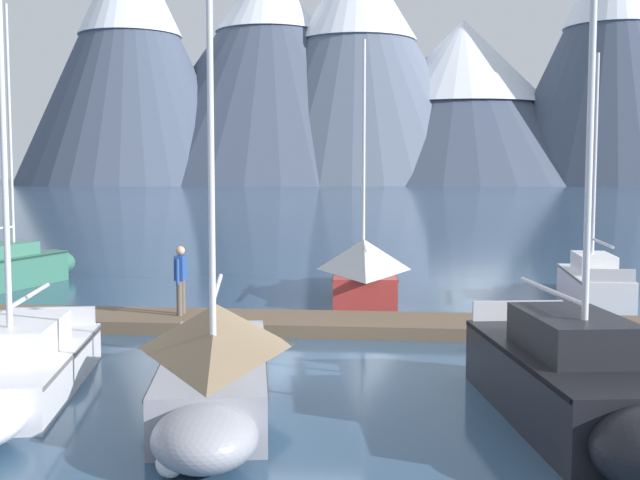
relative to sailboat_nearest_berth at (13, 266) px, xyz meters
name	(u,v)px	position (x,y,z in m)	size (l,w,h in m)	color
ground_plane	(297,371)	(10.67, -10.88, -0.63)	(700.00, 700.00, 0.00)	#2D4C6B
mountain_west_summit	(131,51)	(-55.03, 190.96, 35.49)	(62.53, 62.53, 69.20)	#424C60
mountain_central_massif	(269,69)	(-19.70, 208.22, 32.35)	(89.36, 89.36, 64.39)	#424C60
mountain_shoulder_ridge	(357,59)	(5.79, 206.46, 34.73)	(79.90, 79.90, 67.95)	slate
mountain_east_summit	(463,97)	(36.05, 209.87, 24.22)	(89.29, 89.29, 46.69)	#424C60
mountain_rear_spur	(612,50)	(73.97, 196.80, 35.29)	(62.14, 62.14, 69.15)	#424C60
dock	(314,324)	(10.67, -6.88, -0.48)	(24.23, 2.92, 0.30)	brown
sailboat_nearest_berth	(13,266)	(0.00, 0.00, 0.00)	(3.07, 6.00, 9.26)	#336B56
sailboat_mid_dock_port	(13,372)	(6.17, -13.23, -0.13)	(2.77, 6.54, 7.26)	silver
sailboat_mid_dock_starboard	(215,360)	(9.57, -13.22, 0.12)	(2.60, 6.77, 7.84)	#93939E
sailboat_far_berth	(364,268)	(11.75, -1.51, 0.22)	(2.16, 6.56, 7.82)	#B2332D
sailboat_outer_slip	(579,384)	(15.17, -14.03, 0.06)	(2.58, 6.32, 9.23)	black
sailboat_end_of_dock	(591,280)	(18.52, -1.63, -0.06)	(1.76, 5.74, 7.22)	white
person_on_dock	(181,276)	(7.38, -6.72, 0.64)	(0.24, 0.59, 1.69)	brown
mooring_buoy_channel_marker	(170,463)	(9.63, -16.32, -0.44)	(0.37, 0.37, 0.45)	white
mooring_buoy_inner_mooring	(529,343)	(15.31, -9.30, -0.35)	(0.54, 0.54, 0.62)	red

